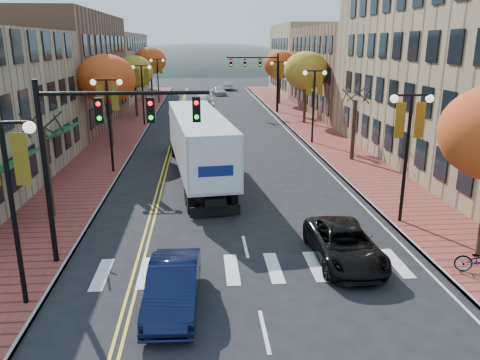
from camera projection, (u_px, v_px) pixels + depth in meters
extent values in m
plane|color=black|center=(256.00, 296.00, 15.74)|extent=(200.00, 200.00, 0.00)
cube|color=brown|center=(127.00, 128.00, 46.07)|extent=(4.00, 85.00, 0.15)
cube|color=brown|center=(307.00, 126.00, 47.50)|extent=(4.00, 85.00, 0.15)
cube|color=brown|center=(49.00, 70.00, 47.24)|extent=(12.00, 24.00, 11.00)
cube|color=#9E8966|center=(100.00, 66.00, 71.34)|extent=(12.00, 26.00, 9.50)
cube|color=brown|center=(369.00, 70.00, 55.94)|extent=(15.00, 24.00, 10.00)
cube|color=#9E8966|center=(323.00, 59.00, 76.82)|extent=(15.00, 20.00, 11.00)
cylinder|color=#382619|center=(48.00, 174.00, 22.04)|extent=(0.28, 0.28, 4.20)
cylinder|color=#382619|center=(110.00, 116.00, 37.23)|extent=(0.28, 0.28, 4.90)
ellipsoid|color=#DB5319|center=(107.00, 79.00, 36.42)|extent=(4.48, 4.48, 3.81)
cylinder|color=#382619|center=(136.00, 96.00, 52.57)|extent=(0.28, 0.28, 4.55)
ellipsoid|color=gold|center=(134.00, 72.00, 51.82)|extent=(4.16, 4.16, 3.54)
cylinder|color=#382619|center=(151.00, 81.00, 69.70)|extent=(0.28, 0.28, 5.04)
ellipsoid|color=#DB5319|center=(150.00, 61.00, 68.87)|extent=(4.61, 4.61, 3.92)
cylinder|color=#382619|center=(353.00, 130.00, 33.02)|extent=(0.28, 0.28, 4.20)
cylinder|color=#382619|center=(305.00, 99.00, 48.22)|extent=(0.28, 0.28, 4.90)
ellipsoid|color=gold|center=(306.00, 70.00, 47.41)|extent=(4.48, 4.48, 3.81)
cylinder|color=#382619|center=(279.00, 86.00, 63.53)|extent=(0.28, 0.28, 4.76)
ellipsoid|color=#DB5319|center=(280.00, 65.00, 62.74)|extent=(4.35, 4.35, 3.70)
cylinder|color=black|center=(14.00, 220.00, 14.30)|extent=(0.16, 0.16, 6.00)
cylinder|color=black|center=(0.00, 123.00, 13.45)|extent=(1.60, 0.10, 0.10)
sphere|color=#FFF2CC|center=(29.00, 127.00, 13.55)|extent=(0.36, 0.36, 0.36)
cube|color=gold|center=(21.00, 159.00, 13.79)|extent=(0.45, 0.03, 1.60)
cylinder|color=black|center=(110.00, 128.00, 29.59)|extent=(0.16, 0.16, 6.00)
cylinder|color=black|center=(106.00, 80.00, 28.74)|extent=(1.60, 0.10, 0.10)
sphere|color=#FFF2CC|center=(93.00, 82.00, 28.72)|extent=(0.36, 0.36, 0.36)
sphere|color=#FFF2CC|center=(119.00, 82.00, 28.84)|extent=(0.36, 0.36, 0.36)
cube|color=gold|center=(100.00, 98.00, 29.01)|extent=(0.45, 0.03, 1.60)
cube|color=gold|center=(115.00, 98.00, 29.09)|extent=(0.45, 0.03, 1.60)
cylinder|color=black|center=(143.00, 96.00, 46.79)|extent=(0.16, 0.16, 6.00)
cylinder|color=black|center=(141.00, 66.00, 45.94)|extent=(1.60, 0.10, 0.10)
sphere|color=#FFF2CC|center=(133.00, 67.00, 45.92)|extent=(0.36, 0.36, 0.36)
sphere|color=#FFF2CC|center=(149.00, 67.00, 46.05)|extent=(0.36, 0.36, 0.36)
cube|color=gold|center=(137.00, 77.00, 46.22)|extent=(0.45, 0.03, 1.60)
cube|color=gold|center=(146.00, 77.00, 46.29)|extent=(0.45, 0.03, 1.60)
cylinder|color=black|center=(158.00, 82.00, 63.99)|extent=(0.16, 0.16, 6.00)
cylinder|color=black|center=(157.00, 59.00, 63.14)|extent=(1.60, 0.10, 0.10)
sphere|color=#FFF2CC|center=(151.00, 60.00, 63.12)|extent=(0.36, 0.36, 0.36)
sphere|color=#FFF2CC|center=(163.00, 60.00, 63.25)|extent=(0.36, 0.36, 0.36)
cube|color=gold|center=(154.00, 68.00, 63.42)|extent=(0.45, 0.03, 1.60)
cube|color=gold|center=(161.00, 68.00, 63.49)|extent=(0.45, 0.03, 1.60)
cylinder|color=black|center=(406.00, 162.00, 21.22)|extent=(0.16, 0.16, 6.00)
cylinder|color=black|center=(413.00, 95.00, 20.37)|extent=(1.60, 0.10, 0.10)
sphere|color=#FFF2CC|center=(394.00, 99.00, 20.35)|extent=(0.36, 0.36, 0.36)
sphere|color=#FFF2CC|center=(430.00, 98.00, 20.48)|extent=(0.36, 0.36, 0.36)
cube|color=gold|center=(400.00, 120.00, 20.65)|extent=(0.45, 0.03, 1.60)
cube|color=gold|center=(420.00, 120.00, 20.72)|extent=(0.45, 0.03, 1.60)
cylinder|color=black|center=(313.00, 108.00, 38.43)|extent=(0.16, 0.16, 6.00)
cylinder|color=black|center=(315.00, 71.00, 37.58)|extent=(1.60, 0.10, 0.10)
sphere|color=#FFF2CC|center=(305.00, 73.00, 37.56)|extent=(0.36, 0.36, 0.36)
sphere|color=#FFF2CC|center=(325.00, 73.00, 37.68)|extent=(0.36, 0.36, 0.36)
cube|color=gold|center=(309.00, 85.00, 37.85)|extent=(0.45, 0.03, 1.60)
cube|color=gold|center=(320.00, 85.00, 37.92)|extent=(0.45, 0.03, 1.60)
cylinder|color=black|center=(278.00, 88.00, 55.63)|extent=(0.16, 0.16, 6.00)
cylinder|color=black|center=(279.00, 62.00, 54.78)|extent=(1.60, 0.10, 0.10)
sphere|color=#FFF2CC|center=(272.00, 63.00, 54.76)|extent=(0.36, 0.36, 0.36)
sphere|color=#FFF2CC|center=(285.00, 63.00, 54.88)|extent=(0.36, 0.36, 0.36)
cube|color=gold|center=(275.00, 71.00, 55.05)|extent=(0.45, 0.03, 1.60)
cube|color=gold|center=(282.00, 71.00, 55.13)|extent=(0.45, 0.03, 1.60)
cylinder|color=black|center=(46.00, 177.00, 17.03)|extent=(0.20, 0.20, 7.00)
cylinder|color=black|center=(124.00, 93.00, 16.42)|extent=(6.00, 0.14, 0.14)
cube|color=black|center=(99.00, 111.00, 16.52)|extent=(0.30, 0.25, 0.90)
sphere|color=#FF0C0C|center=(98.00, 104.00, 16.31)|extent=(0.16, 0.16, 0.16)
cube|color=black|center=(151.00, 110.00, 16.66)|extent=(0.30, 0.25, 0.90)
sphere|color=#FF0C0C|center=(150.00, 103.00, 16.46)|extent=(0.16, 0.16, 0.16)
cube|color=black|center=(196.00, 109.00, 16.79)|extent=(0.30, 0.25, 0.90)
sphere|color=#FF0C0C|center=(196.00, 103.00, 16.58)|extent=(0.16, 0.16, 0.16)
cylinder|color=black|center=(277.00, 84.00, 55.48)|extent=(0.20, 0.20, 7.00)
cylinder|color=black|center=(252.00, 57.00, 54.39)|extent=(6.00, 0.14, 0.14)
cube|color=black|center=(260.00, 63.00, 54.63)|extent=(0.30, 0.25, 0.90)
sphere|color=#FF0C0C|center=(260.00, 61.00, 54.43)|extent=(0.16, 0.16, 0.16)
cube|color=black|center=(245.00, 63.00, 54.49)|extent=(0.30, 0.25, 0.90)
sphere|color=#FF0C0C|center=(245.00, 61.00, 54.28)|extent=(0.16, 0.16, 0.16)
cube|color=black|center=(231.00, 63.00, 54.36)|extent=(0.30, 0.25, 0.90)
sphere|color=#FF0C0C|center=(231.00, 61.00, 54.16)|extent=(0.16, 0.16, 0.16)
cube|color=black|center=(199.00, 168.00, 28.50)|extent=(2.60, 13.44, 0.36)
cube|color=silver|center=(199.00, 138.00, 27.98)|extent=(4.24, 13.63, 2.89)
cube|color=black|center=(187.00, 130.00, 36.02)|extent=(2.92, 3.38, 2.58)
cylinder|color=black|center=(191.00, 203.00, 23.35)|extent=(0.48, 1.07, 1.03)
cylinder|color=black|center=(233.00, 200.00, 23.77)|extent=(0.48, 1.07, 1.03)
cylinder|color=black|center=(188.00, 195.00, 24.51)|extent=(0.48, 1.07, 1.03)
cylinder|color=black|center=(229.00, 193.00, 24.93)|extent=(0.48, 1.07, 1.03)
cylinder|color=black|center=(174.00, 149.00, 34.98)|extent=(0.48, 1.07, 1.03)
cylinder|color=black|center=(203.00, 148.00, 35.40)|extent=(0.48, 1.07, 1.03)
cylinder|color=black|center=(172.00, 143.00, 37.12)|extent=(0.48, 1.07, 1.03)
cylinder|color=black|center=(199.00, 142.00, 37.53)|extent=(0.48, 1.07, 1.03)
imported|color=black|center=(173.00, 287.00, 14.90)|extent=(1.75, 4.55, 1.48)
imported|color=black|center=(344.00, 244.00, 18.09)|extent=(2.35, 5.06, 1.40)
imported|color=silver|center=(202.00, 100.00, 61.83)|extent=(2.44, 4.91, 1.61)
imported|color=#B1B0B8|center=(219.00, 91.00, 75.40)|extent=(2.40, 4.80, 1.34)
imported|color=#ACABB3|center=(229.00, 86.00, 83.46)|extent=(1.87, 4.49, 1.44)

